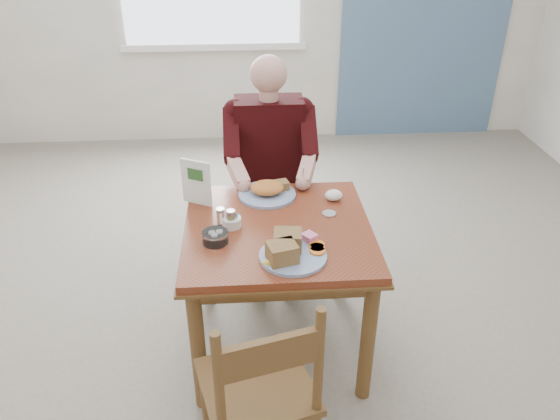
{
  "coord_description": "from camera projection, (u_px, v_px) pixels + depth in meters",
  "views": [
    {
      "loc": [
        -0.15,
        -2.24,
        2.13
      ],
      "look_at": [
        0.01,
        0.0,
        0.84
      ],
      "focal_mm": 35.0,
      "sensor_mm": 36.0,
      "label": 1
    }
  ],
  "objects": [
    {
      "name": "chair_near",
      "position": [
        260.0,
        393.0,
        2.09
      ],
      "size": [
        0.51,
        0.51,
        0.95
      ],
      "color": "brown",
      "rests_on": "ground"
    },
    {
      "name": "menu",
      "position": [
        196.0,
        182.0,
        2.77
      ],
      "size": [
        0.15,
        0.09,
        0.24
      ],
      "color": "white",
      "rests_on": "table"
    },
    {
      "name": "metal_dish",
      "position": [
        329.0,
        214.0,
        2.73
      ],
      "size": [
        0.08,
        0.08,
        0.01
      ],
      "primitive_type": "cylinder",
      "rotation": [
        0.0,
        0.0,
        0.16
      ],
      "color": "silver",
      "rests_on": "table"
    },
    {
      "name": "caddy",
      "position": [
        232.0,
        222.0,
        2.62
      ],
      "size": [
        0.11,
        0.11,
        0.07
      ],
      "color": "white",
      "rests_on": "table"
    },
    {
      "name": "far_plate",
      "position": [
        268.0,
        190.0,
        2.89
      ],
      "size": [
        0.37,
        0.37,
        0.08
      ],
      "color": "white",
      "rests_on": "table"
    },
    {
      "name": "near_plate",
      "position": [
        290.0,
        250.0,
        2.39
      ],
      "size": [
        0.34,
        0.34,
        0.1
      ],
      "color": "white",
      "rests_on": "table"
    },
    {
      "name": "diner",
      "position": [
        270.0,
        155.0,
        3.22
      ],
      "size": [
        0.53,
        0.56,
        1.39
      ],
      "color": "gray",
      "rests_on": "chair_far"
    },
    {
      "name": "napkin",
      "position": [
        334.0,
        195.0,
        2.85
      ],
      "size": [
        0.11,
        0.1,
        0.06
      ],
      "primitive_type": "ellipsoid",
      "rotation": [
        0.0,
        0.0,
        -0.37
      ],
      "color": "white",
      "rests_on": "table"
    },
    {
      "name": "creamer",
      "position": [
        215.0,
        237.0,
        2.5
      ],
      "size": [
        0.14,
        0.14,
        0.06
      ],
      "color": "white",
      "rests_on": "table"
    },
    {
      "name": "shakers",
      "position": [
        226.0,
        218.0,
        2.61
      ],
      "size": [
        0.11,
        0.08,
        0.09
      ],
      "color": "white",
      "rests_on": "table"
    },
    {
      "name": "floor",
      "position": [
        278.0,
        342.0,
        3.01
      ],
      "size": [
        6.0,
        6.0,
        0.0
      ],
      "primitive_type": "plane",
      "color": "#6D6658",
      "rests_on": "ground"
    },
    {
      "name": "table",
      "position": [
        278.0,
        246.0,
        2.69
      ],
      "size": [
        0.92,
        0.92,
        0.75
      ],
      "color": "maroon",
      "rests_on": "ground"
    },
    {
      "name": "lemon_wedge",
      "position": [
        268.0,
        263.0,
        2.34
      ],
      "size": [
        0.06,
        0.04,
        0.03
      ],
      "primitive_type": "ellipsoid",
      "rotation": [
        0.0,
        0.0,
        -0.06
      ],
      "color": "gold",
      "rests_on": "table"
    },
    {
      "name": "chair_far",
      "position": [
        270.0,
        197.0,
        3.46
      ],
      "size": [
        0.42,
        0.42,
        0.95
      ],
      "color": "brown",
      "rests_on": "ground"
    }
  ]
}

